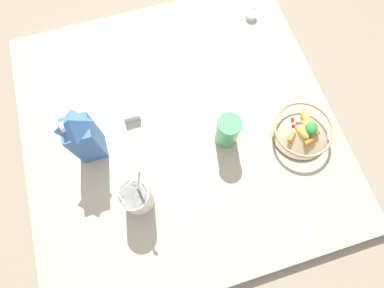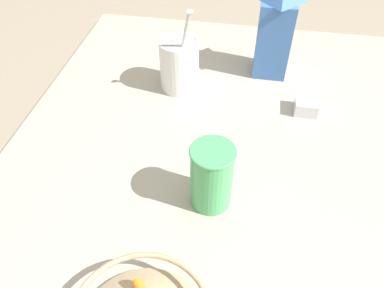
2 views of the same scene
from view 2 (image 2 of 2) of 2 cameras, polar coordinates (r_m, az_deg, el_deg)
ground_plane at (r=0.88m, az=10.54°, el=-2.65°), size 6.00×6.00×0.00m
countertop at (r=0.87m, az=10.68°, el=-1.94°), size 1.17×1.17×0.03m
milk_carton at (r=1.05m, az=12.74°, el=16.61°), size 0.09×0.09×0.26m
yogurt_tub at (r=0.99m, az=-1.95°, el=12.34°), size 0.10×0.11×0.24m
drinking_cup at (r=0.70m, az=3.01°, el=-4.85°), size 0.09×0.09×0.14m
spice_jar at (r=0.98m, az=16.95°, el=5.51°), size 0.06×0.06×0.04m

